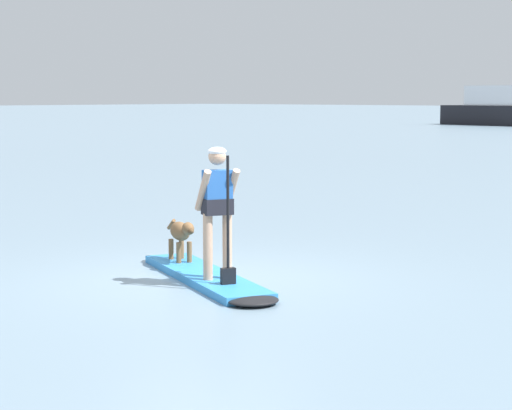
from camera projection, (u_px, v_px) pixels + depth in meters
ground_plane at (205, 280)px, 12.31m from camera, size 400.00×400.00×0.00m
paddleboard at (211, 280)px, 12.10m from camera, size 3.39×2.00×0.10m
person_paddler at (218, 203)px, 11.75m from camera, size 0.68×0.60×1.66m
dog at (181, 233)px, 13.10m from camera, size 0.95×0.50×0.58m
moored_boat_far_port at (505, 110)px, 76.47m from camera, size 12.21×4.52×11.61m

